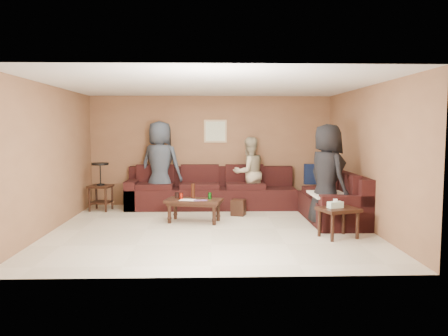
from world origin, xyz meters
name	(u,v)px	position (x,y,z in m)	size (l,w,h in m)	color
room	(211,134)	(0.00, 0.00, 1.66)	(5.60, 5.50, 2.50)	beige
sectional_sofa	(250,197)	(0.81, 1.52, 0.33)	(4.65, 2.90, 0.97)	black
coffee_table	(194,203)	(-0.33, 0.59, 0.37)	(1.13, 0.73, 0.72)	black
end_table_left	(101,186)	(-2.37, 1.83, 0.54)	(0.52, 0.52, 1.03)	black
side_table_right	(338,212)	(2.04, -0.67, 0.42)	(0.72, 0.65, 0.63)	black
waste_bin	(238,207)	(0.55, 1.20, 0.16)	(0.27, 0.27, 0.32)	black
wall_art	(215,131)	(0.10, 2.48, 1.70)	(0.52, 0.04, 0.52)	tan
person_left	(160,165)	(-1.11, 2.02, 0.96)	(0.94, 0.61, 1.92)	#2D343F
person_middle	(249,173)	(0.84, 2.06, 0.79)	(0.76, 0.60, 1.57)	tan
person_right	(327,176)	(2.07, 0.15, 0.92)	(0.90, 0.59, 1.84)	black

